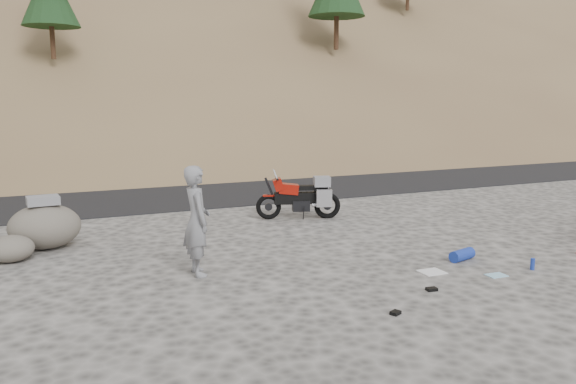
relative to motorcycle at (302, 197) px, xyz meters
name	(u,v)px	position (x,y,z in m)	size (l,w,h in m)	color
ground	(347,262)	(-0.83, -3.53, -0.51)	(140.00, 140.00, 0.00)	#45433F
road	(204,188)	(-0.83, 5.47, -0.51)	(120.00, 7.00, 0.05)	black
motorcycle	(302,197)	(0.00, 0.00, 0.00)	(1.92, 0.93, 1.18)	black
man	(198,274)	(-3.36, -3.17, -0.51)	(0.64, 0.42, 1.75)	gray
boulder	(45,225)	(-5.54, -0.46, -0.06)	(1.41, 1.24, 1.02)	#524D46
small_rock	(11,249)	(-6.10, -1.17, -0.28)	(0.93, 0.88, 0.46)	#524D46
gear_white_cloth	(432,272)	(0.11, -4.62, -0.50)	(0.38, 0.34, 0.01)	white
gear_blue_mat	(462,255)	(1.01, -4.28, -0.40)	(0.20, 0.20, 0.50)	#1A339D
gear_bottle	(533,264)	(1.70, -5.18, -0.41)	(0.07, 0.07, 0.19)	#1A339D
gear_glove_a	(432,289)	(-0.46, -5.33, -0.48)	(0.15, 0.11, 0.04)	black
gear_glove_b	(395,313)	(-1.47, -5.88, -0.48)	(0.13, 0.10, 0.04)	black
gear_blue_cloth	(496,275)	(0.93, -5.18, -0.50)	(0.31, 0.23, 0.01)	#94C9E5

